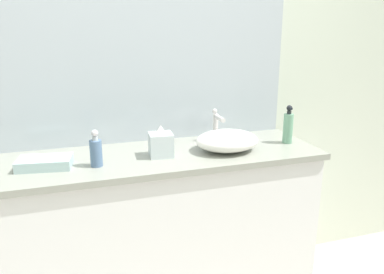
{
  "coord_description": "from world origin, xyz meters",
  "views": [
    {
      "loc": [
        -0.39,
        -1.34,
        1.51
      ],
      "look_at": [
        0.17,
        0.41,
        0.99
      ],
      "focal_mm": 35.46,
      "sensor_mm": 36.0,
      "label": 1
    }
  ],
  "objects_px": {
    "soap_dispenser": "(96,151)",
    "lotion_bottle": "(288,127)",
    "sink_basin": "(227,141)",
    "tissue_box": "(161,143)",
    "folded_hand_towel": "(45,163)"
  },
  "relations": [
    {
      "from": "sink_basin",
      "to": "tissue_box",
      "type": "height_order",
      "value": "tissue_box"
    },
    {
      "from": "sink_basin",
      "to": "soap_dispenser",
      "type": "relative_size",
      "value": 1.92
    },
    {
      "from": "sink_basin",
      "to": "lotion_bottle",
      "type": "xyz_separation_m",
      "value": [
        0.37,
        0.02,
        0.04
      ]
    },
    {
      "from": "soap_dispenser",
      "to": "tissue_box",
      "type": "xyz_separation_m",
      "value": [
        0.31,
        0.05,
        -0.01
      ]
    },
    {
      "from": "soap_dispenser",
      "to": "lotion_bottle",
      "type": "distance_m",
      "value": 1.03
    },
    {
      "from": "lotion_bottle",
      "to": "soap_dispenser",
      "type": "bearing_deg",
      "value": -176.84
    },
    {
      "from": "sink_basin",
      "to": "tissue_box",
      "type": "distance_m",
      "value": 0.35
    },
    {
      "from": "tissue_box",
      "to": "soap_dispenser",
      "type": "bearing_deg",
      "value": -170.66
    },
    {
      "from": "tissue_box",
      "to": "sink_basin",
      "type": "bearing_deg",
      "value": -2.93
    },
    {
      "from": "soap_dispenser",
      "to": "folded_hand_towel",
      "type": "distance_m",
      "value": 0.24
    },
    {
      "from": "tissue_box",
      "to": "lotion_bottle",
      "type": "bearing_deg",
      "value": 0.41
    },
    {
      "from": "sink_basin",
      "to": "lotion_bottle",
      "type": "bearing_deg",
      "value": 3.53
    },
    {
      "from": "sink_basin",
      "to": "tissue_box",
      "type": "bearing_deg",
      "value": 177.07
    },
    {
      "from": "lotion_bottle",
      "to": "folded_hand_towel",
      "type": "distance_m",
      "value": 1.26
    },
    {
      "from": "lotion_bottle",
      "to": "tissue_box",
      "type": "xyz_separation_m",
      "value": [
        -0.71,
        -0.01,
        -0.03
      ]
    }
  ]
}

